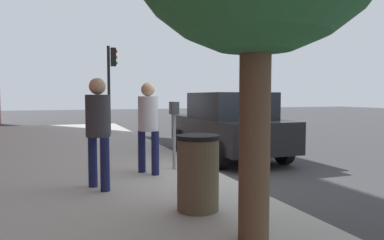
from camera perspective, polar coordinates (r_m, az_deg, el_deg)
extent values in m
plane|color=#38383A|center=(7.34, 4.44, -9.44)|extent=(80.00, 80.00, 0.00)
cube|color=#A8A59E|center=(6.67, -20.06, -10.35)|extent=(28.00, 6.00, 0.15)
cylinder|color=gray|center=(7.56, -2.82, -3.45)|extent=(0.07, 0.07, 1.15)
cube|color=#383D42|center=(7.41, -2.60, 1.87)|extent=(0.16, 0.11, 0.26)
cube|color=#383D42|center=(7.60, -3.06, 1.92)|extent=(0.16, 0.11, 0.26)
cube|color=#268C33|center=(7.42, -2.16, 2.03)|extent=(0.10, 0.01, 0.10)
cube|color=#268C33|center=(7.61, -2.63, 2.07)|extent=(0.10, 0.01, 0.10)
cylinder|color=#191E4C|center=(7.34, -7.91, -4.89)|extent=(0.15, 0.15, 0.85)
cylinder|color=#191E4C|center=(7.05, -5.80, -5.22)|extent=(0.15, 0.15, 0.85)
cylinder|color=silver|center=(7.12, -6.93, 1.01)|extent=(0.39, 0.39, 0.67)
sphere|color=tan|center=(7.11, -6.96, 4.79)|extent=(0.27, 0.27, 0.27)
cylinder|color=#191E4C|center=(6.34, -15.36, -6.28)|extent=(0.15, 0.15, 0.86)
cylinder|color=#191E4C|center=(6.00, -13.55, -6.82)|extent=(0.15, 0.15, 0.86)
cylinder|color=#333338|center=(6.08, -14.60, 0.65)|extent=(0.40, 0.40, 0.68)
sphere|color=tan|center=(6.08, -14.67, 5.15)|extent=(0.27, 0.27, 0.27)
cube|color=black|center=(10.00, 5.51, -1.78)|extent=(4.41, 1.87, 0.76)
cube|color=black|center=(9.77, 6.05, 2.32)|extent=(2.21, 1.71, 0.68)
cylinder|color=black|center=(11.03, -1.84, -3.23)|extent=(0.66, 0.22, 0.66)
cylinder|color=black|center=(11.70, 6.33, -2.85)|extent=(0.66, 0.22, 0.66)
cylinder|color=black|center=(8.39, 4.34, -5.46)|extent=(0.66, 0.22, 0.66)
cylinder|color=black|center=(9.25, 14.28, -4.71)|extent=(0.66, 0.22, 0.66)
cylinder|color=brown|center=(3.74, 9.83, -0.42)|extent=(0.32, 0.32, 2.51)
cylinder|color=black|center=(15.51, -12.95, 4.70)|extent=(0.12, 0.12, 3.60)
cube|color=black|center=(15.62, -12.28, 9.66)|extent=(0.24, 0.20, 0.76)
sphere|color=red|center=(15.67, -11.89, 10.53)|extent=(0.14, 0.14, 0.14)
sphere|color=orange|center=(15.64, -11.88, 9.66)|extent=(0.14, 0.14, 0.14)
sphere|color=green|center=(15.62, -11.87, 8.78)|extent=(0.14, 0.14, 0.14)
cylinder|color=brown|center=(4.89, 0.94, -8.62)|extent=(0.56, 0.56, 0.95)
cylinder|color=black|center=(4.81, 0.95, -2.74)|extent=(0.59, 0.59, 0.06)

